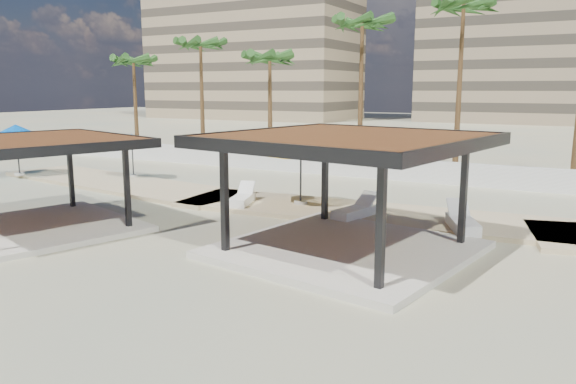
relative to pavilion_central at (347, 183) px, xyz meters
name	(u,v)px	position (x,y,z in m)	size (l,w,h in m)	color
ground	(222,252)	(-3.41, -1.81, -2.20)	(200.00, 200.00, 0.00)	tan
promenade	(370,211)	(-1.41, 5.85, -2.14)	(44.45, 7.97, 0.24)	#C6B284
boundary_wall	(390,169)	(-3.41, 14.19, -1.60)	(56.00, 0.30, 1.20)	silver
building_west	(253,26)	(-45.41, 66.19, 13.07)	(34.00, 16.00, 32.40)	#937F60
building_mid	(562,22)	(0.59, 76.19, 12.07)	(38.00, 16.00, 30.40)	#847259
pavilion_central	(347,183)	(0.00, 0.00, 0.00)	(8.35, 8.35, 3.69)	beige
pavilion_west	(32,176)	(-10.77, -2.87, -0.22)	(8.19, 8.19, 3.32)	beige
umbrella_a	(16,132)	(-21.91, 4.53, 0.44)	(3.46, 3.46, 2.86)	beige
umbrella_b	(301,146)	(-4.30, 5.17, 0.44)	(3.52, 3.52, 2.87)	beige
umbrella_f	(132,140)	(-15.94, 7.30, 0.01)	(3.47, 3.47, 2.36)	beige
lounger_a	(242,199)	(-6.51, 4.03, -1.82)	(1.35, 2.26, 0.81)	white
lounger_b	(355,211)	(-1.34, 4.04, -1.81)	(1.18, 2.35, 0.85)	white
lounger_c	(462,223)	(2.67, 4.04, -1.80)	(1.65, 2.46, 0.89)	white
palm_a	(134,64)	(-24.41, 16.49, 4.57)	(3.00, 3.00, 7.86)	brown
palm_b	(201,49)	(-18.41, 16.89, 5.55)	(3.00, 3.00, 8.89)	brown
palm_c	(270,62)	(-12.41, 16.29, 4.48)	(3.00, 3.00, 7.76)	brown
palm_d	(362,29)	(-6.41, 17.09, 6.30)	(3.00, 3.00, 9.69)	brown
palm_e	(463,14)	(-0.41, 16.59, 6.79)	(3.00, 3.00, 10.21)	brown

